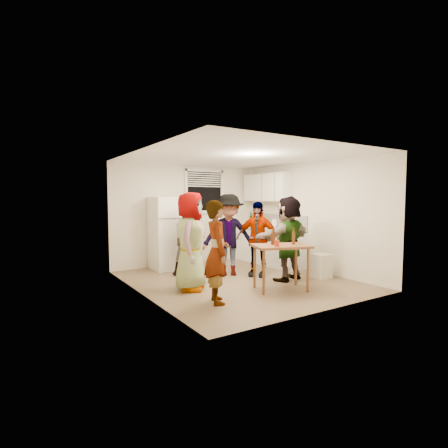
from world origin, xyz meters
TOP-DOWN VIEW (x-y plane):
  - room at (0.00, 0.00)m, footprint 4.00×4.50m
  - window at (0.45, 2.21)m, footprint 1.12×0.10m
  - refrigerator at (-0.75, 1.88)m, footprint 0.70×0.70m
  - counter_lower at (1.70, 1.15)m, footprint 0.60×2.20m
  - countertop at (1.70, 1.15)m, footprint 0.64×2.22m
  - backsplash at (1.99, 1.15)m, footprint 0.03×2.20m
  - upper_cabinets at (1.83, 1.35)m, footprint 0.34×1.60m
  - kettle at (1.65, 1.45)m, footprint 0.24×0.20m
  - paper_towel at (1.68, 0.87)m, footprint 0.11×0.11m
  - wine_bottle at (1.75, 1.93)m, footprint 0.07×0.07m
  - beer_bottle_counter at (1.60, 0.54)m, footprint 0.05×0.05m
  - blue_cup at (1.44, 0.47)m, footprint 0.09×0.09m
  - picture_frame at (1.92, 1.78)m, footprint 0.02×0.18m
  - trash_bin at (1.61, -0.72)m, footprint 0.36×0.36m
  - serving_table at (0.23, -1.00)m, footprint 1.14×0.94m
  - beer_bottle_table at (0.12, -0.89)m, footprint 0.06×0.06m
  - red_cup at (0.04, -1.11)m, footprint 0.09×0.09m
  - guest_grey at (-1.14, -0.10)m, footprint 1.94×1.78m
  - guest_stripe at (-1.15, -1.04)m, footprint 1.75×1.12m
  - guest_back_left at (-0.58, 1.06)m, footprint 1.00×1.67m
  - guest_back_right at (0.11, 0.55)m, footprint 1.87×2.09m
  - guest_black at (0.58, 0.14)m, footprint 1.84×1.72m
  - guest_orange at (0.90, -0.48)m, footprint 1.91×2.01m

SIDE VIEW (x-z plane):
  - room at x=0.00m, z-range -1.25..1.25m
  - serving_table at x=0.23m, z-range -0.41..0.41m
  - guest_grey at x=-1.14m, z-range -0.28..0.28m
  - guest_stripe at x=-1.15m, z-range -0.20..0.20m
  - guest_back_left at x=-0.58m, z-range -0.30..0.30m
  - guest_back_right at x=0.11m, z-range -0.33..0.33m
  - guest_black at x=0.58m, z-range -0.20..0.20m
  - guest_orange at x=0.90m, z-range -0.25..0.25m
  - trash_bin at x=1.61m, z-range 0.00..0.50m
  - counter_lower at x=1.70m, z-range 0.00..0.86m
  - beer_bottle_table at x=0.12m, z-range 0.72..0.93m
  - red_cup at x=0.04m, z-range 0.77..0.89m
  - refrigerator at x=-0.75m, z-range 0.00..1.70m
  - countertop at x=1.70m, z-range 0.86..0.90m
  - kettle at x=1.65m, z-range 0.80..1.00m
  - paper_towel at x=1.68m, z-range 0.78..1.02m
  - wine_bottle at x=1.75m, z-range 0.75..1.05m
  - beer_bottle_counter at x=1.60m, z-range 0.80..1.00m
  - blue_cup at x=1.44m, z-range 0.84..0.96m
  - picture_frame at x=1.92m, z-range 0.90..1.05m
  - backsplash at x=1.99m, z-range 0.90..1.26m
  - window at x=0.45m, z-range 1.32..2.38m
  - upper_cabinets at x=1.83m, z-range 1.60..2.30m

